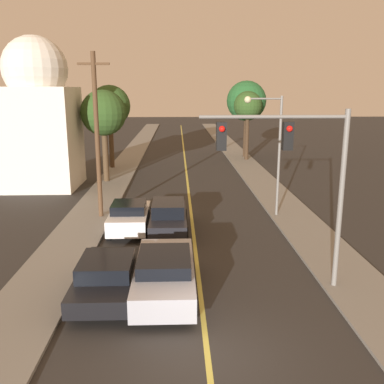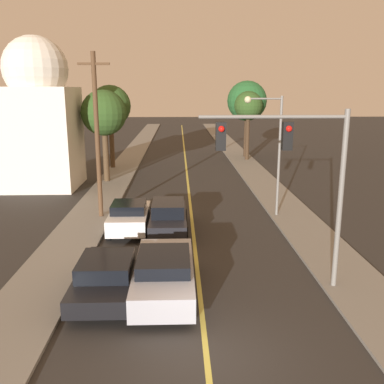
{
  "view_description": "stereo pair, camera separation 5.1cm",
  "coord_description": "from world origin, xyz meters",
  "views": [
    {
      "loc": [
        -0.74,
        -9.85,
        6.76
      ],
      "look_at": [
        0.0,
        11.65,
        1.6
      ],
      "focal_mm": 40.0,
      "sensor_mm": 36.0,
      "label": 1
    },
    {
      "loc": [
        -0.69,
        -9.85,
        6.76
      ],
      "look_at": [
        0.0,
        11.65,
        1.6
      ],
      "focal_mm": 40.0,
      "sensor_mm": 36.0,
      "label": 2
    }
  ],
  "objects": [
    {
      "name": "ground_plane",
      "position": [
        0.0,
        0.0,
        0.0
      ],
      "size": [
        200.0,
        200.0,
        0.0
      ],
      "primitive_type": "plane",
      "color": "#2D2B28"
    },
    {
      "name": "road_surface",
      "position": [
        0.0,
        36.0,
        0.01
      ],
      "size": [
        8.58,
        80.0,
        0.01
      ],
      "color": "#2D2B28",
      "rests_on": "ground"
    },
    {
      "name": "sidewalk_left",
      "position": [
        -5.54,
        36.0,
        0.06
      ],
      "size": [
        2.5,
        80.0,
        0.12
      ],
      "color": "gray",
      "rests_on": "ground"
    },
    {
      "name": "sidewalk_right",
      "position": [
        5.54,
        36.0,
        0.06
      ],
      "size": [
        2.5,
        80.0,
        0.12
      ],
      "color": "gray",
      "rests_on": "ground"
    },
    {
      "name": "car_near_lane_front",
      "position": [
        -1.2,
        3.49,
        0.77
      ],
      "size": [
        2.07,
        5.03,
        1.48
      ],
      "color": "#A5A8B2",
      "rests_on": "ground"
    },
    {
      "name": "car_near_lane_second",
      "position": [
        -1.2,
        10.01,
        0.8
      ],
      "size": [
        1.85,
        4.74,
        1.56
      ],
      "color": "black",
      "rests_on": "ground"
    },
    {
      "name": "car_outer_lane_front",
      "position": [
        -3.09,
        3.37,
        0.76
      ],
      "size": [
        2.05,
        4.45,
        1.42
      ],
      "color": "black",
      "rests_on": "ground"
    },
    {
      "name": "car_outer_lane_second",
      "position": [
        -3.09,
        10.12,
        0.77
      ],
      "size": [
        1.93,
        3.83,
        1.49
      ],
      "color": "white",
      "rests_on": "ground"
    },
    {
      "name": "traffic_signal_mast",
      "position": [
        3.13,
        3.74,
        4.46
      ],
      "size": [
        4.83,
        0.42,
        6.06
      ],
      "color": "slate",
      "rests_on": "ground"
    },
    {
      "name": "streetlamp_right",
      "position": [
        4.13,
        12.39,
        4.27
      ],
      "size": [
        2.01,
        0.36,
        6.34
      ],
      "color": "slate",
      "rests_on": "ground"
    },
    {
      "name": "utility_pole_left",
      "position": [
        -4.89,
        12.46,
        4.53
      ],
      "size": [
        1.6,
        0.24,
        8.5
      ],
      "color": "#513823",
      "rests_on": "ground"
    },
    {
      "name": "tree_left_near",
      "position": [
        -6.05,
        21.65,
        5.08
      ],
      "size": [
        3.29,
        3.29,
        6.66
      ],
      "color": "#4C3823",
      "rests_on": "ground"
    },
    {
      "name": "tree_left_far",
      "position": [
        -6.47,
        27.44,
        5.36
      ],
      "size": [
        3.5,
        3.5,
        7.04
      ],
      "color": "#4C3823",
      "rests_on": "ground"
    },
    {
      "name": "tree_right_near",
      "position": [
        6.14,
        33.16,
        5.64
      ],
      "size": [
        3.91,
        3.91,
        7.52
      ],
      "color": "#3D2B1C",
      "rests_on": "ground"
    },
    {
      "name": "tree_right_far",
      "position": [
        5.99,
        31.29,
        5.21
      ],
      "size": [
        2.69,
        2.69,
        6.53
      ],
      "color": "#3D2B1C",
      "rests_on": "ground"
    },
    {
      "name": "domed_building_left",
      "position": [
        -10.27,
        20.28,
        4.98
      ],
      "size": [
        4.95,
        4.95,
        10.3
      ],
      "color": "silver",
      "rests_on": "ground"
    }
  ]
}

